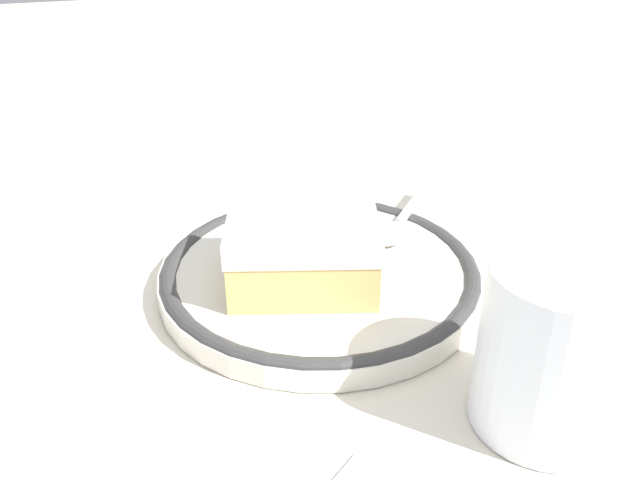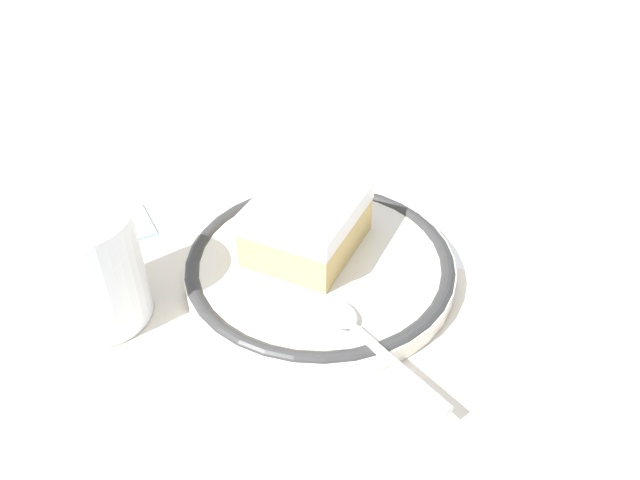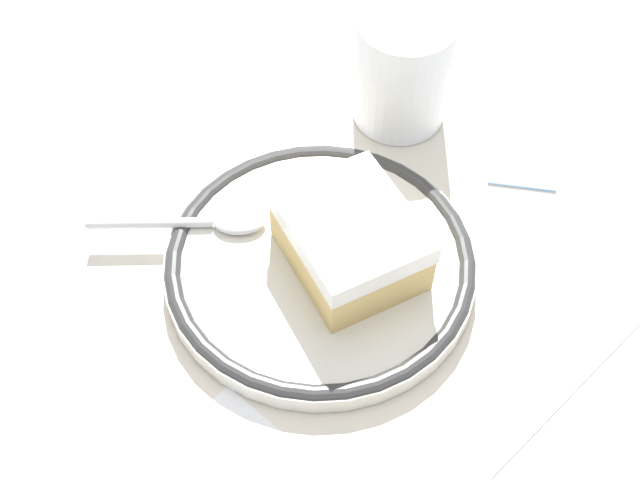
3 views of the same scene
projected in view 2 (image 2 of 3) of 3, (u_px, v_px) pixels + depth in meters
name	position (u px, v px, depth m)	size (l,w,h in m)	color
ground_plane	(364.00, 268.00, 0.50)	(2.40, 2.40, 0.00)	#B7B2A8
placemat	(364.00, 267.00, 0.50)	(0.53, 0.31, 0.00)	beige
plate	(320.00, 265.00, 0.49)	(0.21, 0.21, 0.02)	silver
cake_slice	(306.00, 225.00, 0.48)	(0.10, 0.11, 0.05)	#DBB76B
spoon	(358.00, 332.00, 0.42)	(0.10, 0.09, 0.01)	silver
cup	(92.00, 275.00, 0.44)	(0.07, 0.07, 0.09)	white
napkin	(499.00, 229.00, 0.54)	(0.11, 0.09, 0.00)	white
sugar_packet	(132.00, 221.00, 0.54)	(0.05, 0.03, 0.01)	#8CB2E0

